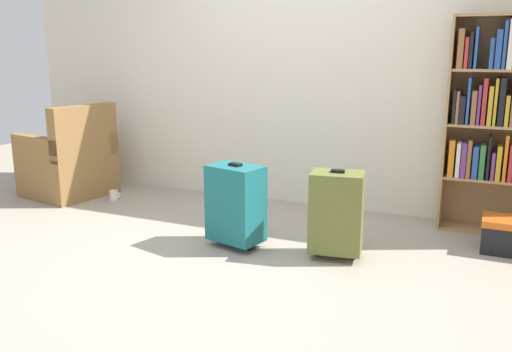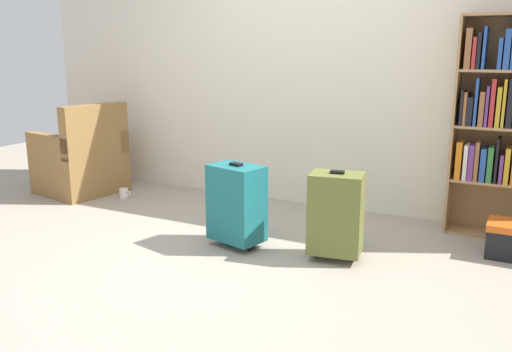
% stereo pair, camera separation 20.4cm
% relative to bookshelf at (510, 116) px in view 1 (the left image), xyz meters
% --- Properties ---
extents(ground_plane, '(10.34, 10.34, 0.00)m').
position_rel_bookshelf_xyz_m(ground_plane, '(-1.72, -1.52, -0.92)').
color(ground_plane, '#9E9384').
extents(back_wall, '(5.91, 0.10, 2.60)m').
position_rel_bookshelf_xyz_m(back_wall, '(-1.72, 0.21, 0.38)').
color(back_wall, beige).
rests_on(back_wall, ground).
extents(bookshelf, '(0.91, 0.28, 1.66)m').
position_rel_bookshelf_xyz_m(bookshelf, '(0.00, 0.00, 0.00)').
color(bookshelf, '#A87F51').
rests_on(bookshelf, ground).
extents(armchair, '(0.81, 0.81, 0.90)m').
position_rel_bookshelf_xyz_m(armchair, '(-3.87, -0.49, -0.60)').
color(armchair, olive).
rests_on(armchair, ground).
extents(mug, '(0.12, 0.08, 0.10)m').
position_rel_bookshelf_xyz_m(mug, '(-3.37, -0.48, -0.87)').
color(mug, white).
rests_on(mug, ground).
extents(suitcase_teal, '(0.43, 0.34, 0.62)m').
position_rel_bookshelf_xyz_m(suitcase_teal, '(-1.76, -1.12, -0.59)').
color(suitcase_teal, '#19666B').
rests_on(suitcase_teal, ground).
extents(suitcase_olive, '(0.39, 0.30, 0.62)m').
position_rel_bookshelf_xyz_m(suitcase_olive, '(-1.04, -1.03, -0.59)').
color(suitcase_olive, brown).
rests_on(suitcase_olive, ground).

